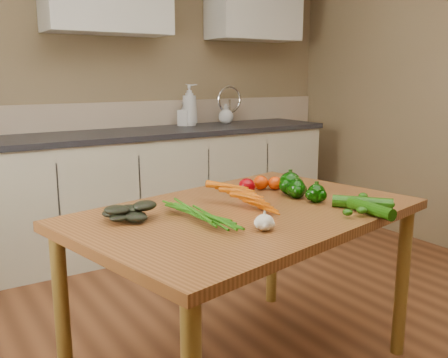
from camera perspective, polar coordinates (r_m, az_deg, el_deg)
room at (r=2.04m, az=11.73°, el=9.76°), size 4.04×5.04×2.64m
counter_run at (r=3.93m, az=-7.37°, el=-0.79°), size 2.84×0.64×1.14m
table at (r=2.11m, az=2.55°, el=-5.71°), size 1.58×1.18×0.76m
soap_bottle_a at (r=4.13m, az=-3.97°, el=8.45°), size 0.18×0.18×0.34m
soap_bottle_b at (r=4.13m, az=-4.61°, el=7.43°), size 0.12×0.12×0.19m
soap_bottle_c at (r=4.32m, az=0.22°, el=7.49°), size 0.15×0.15×0.17m
carrot_bunch at (r=2.04m, az=0.89°, el=-2.82°), size 0.30×0.25×0.07m
leafy_greens at (r=1.97m, az=-10.78°, el=-3.13°), size 0.20×0.18×0.10m
garlic_bulb at (r=1.81m, az=4.64°, el=-4.96°), size 0.07×0.07×0.06m
pepper_a at (r=2.29m, az=8.33°, el=-1.15°), size 0.08×0.08×0.08m
pepper_b at (r=2.35m, az=7.56°, el=-0.51°), size 0.10×0.10×0.10m
pepper_c at (r=2.22m, az=10.51°, el=-1.63°), size 0.08×0.08×0.08m
tomato_a at (r=2.35m, az=2.62°, el=-0.81°), size 0.08×0.08×0.07m
tomato_b at (r=2.44m, az=4.23°, el=-0.40°), size 0.08×0.08×0.07m
tomato_c at (r=2.44m, az=5.86°, el=-0.46°), size 0.07×0.07×0.07m
zucchini_a at (r=2.17m, az=15.54°, el=-2.62°), size 0.20×0.22×0.05m
zucchini_b at (r=2.09m, az=16.28°, el=-3.24°), size 0.06×0.24×0.05m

